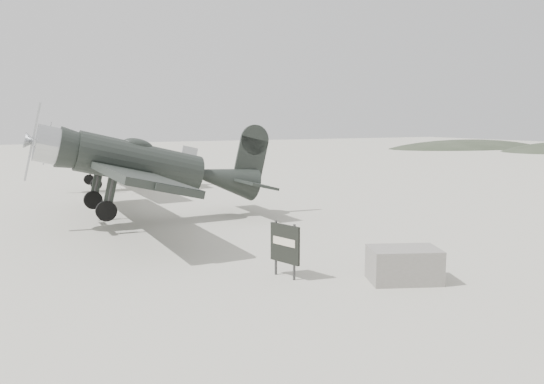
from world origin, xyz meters
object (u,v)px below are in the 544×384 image
at_px(equipment_block, 404,265).
at_px(sign_board, 285,245).
at_px(lowwing_monoplane, 151,166).
at_px(highwing_monoplane, 119,153).

bearing_deg(equipment_block, sign_board, 146.45).
bearing_deg(lowwing_monoplane, sign_board, -82.84).
xyz_separation_m(lowwing_monoplane, sign_board, (1.22, -8.77, -1.36)).
height_order(highwing_monoplane, equipment_block, highwing_monoplane).
xyz_separation_m(lowwing_monoplane, highwing_monoplane, (0.78, 10.66, -0.09)).
height_order(lowwing_monoplane, sign_board, lowwing_monoplane).
bearing_deg(equipment_block, lowwing_monoplane, 109.50).
relative_size(highwing_monoplane, sign_board, 8.35).
height_order(lowwing_monoplane, highwing_monoplane, lowwing_monoplane).
xyz_separation_m(equipment_block, sign_board, (-2.47, 1.64, 0.42)).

